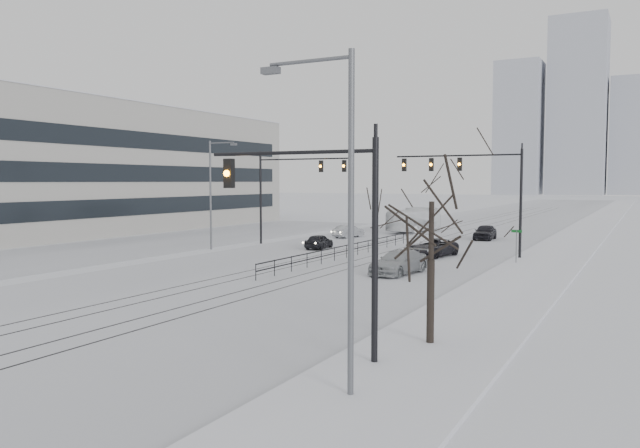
{
  "coord_description": "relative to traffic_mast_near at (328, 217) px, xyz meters",
  "views": [
    {
      "loc": [
        19.73,
        -11.37,
        5.69
      ],
      "look_at": [
        2.82,
        20.49,
        3.2
      ],
      "focal_mm": 35.0,
      "sensor_mm": 36.0,
      "label": 1
    }
  ],
  "objects": [
    {
      "name": "road",
      "position": [
        -10.79,
        54.0,
        -4.55
      ],
      "size": [
        22.0,
        260.0,
        0.02
      ],
      "primitive_type": "cube",
      "color": "silver",
      "rests_on": "ground"
    },
    {
      "name": "sidewalk_east",
      "position": [
        2.71,
        54.0,
        -4.48
      ],
      "size": [
        5.0,
        260.0,
        0.16
      ],
      "primitive_type": "cube",
      "color": "silver",
      "rests_on": "ground"
    },
    {
      "name": "curb",
      "position": [
        0.26,
        54.0,
        -4.5
      ],
      "size": [
        0.1,
        260.0,
        0.12
      ],
      "primitive_type": "cube",
      "color": "gray",
      "rests_on": "ground"
    },
    {
      "name": "parking_strip",
      "position": [
        -30.79,
        29.0,
        -4.55
      ],
      "size": [
        14.0,
        60.0,
        0.03
      ],
      "primitive_type": "cube",
      "color": "silver",
      "rests_on": "ground"
    },
    {
      "name": "tram_rails",
      "position": [
        -10.79,
        34.0,
        -4.54
      ],
      "size": [
        5.3,
        180.0,
        0.01
      ],
      "color": "black",
      "rests_on": "ground"
    },
    {
      "name": "office_building",
      "position": [
        -48.76,
        29.0,
        2.5
      ],
      "size": [
        20.2,
        62.2,
        14.11
      ],
      "color": "#AFADA5",
      "rests_on": "ground"
    },
    {
      "name": "skyline",
      "position": [
        -5.77,
        267.63,
        26.08
      ],
      "size": [
        96.0,
        48.0,
        72.0
      ],
      "color": "#A6ABB6",
      "rests_on": "ground"
    },
    {
      "name": "traffic_mast_near",
      "position": [
        0.0,
        0.0,
        0.0
      ],
      "size": [
        6.1,
        0.37,
        7.0
      ],
      "color": "black",
      "rests_on": "ground"
    },
    {
      "name": "traffic_mast_ne",
      "position": [
        -2.64,
        29.0,
        1.2
      ],
      "size": [
        9.6,
        0.37,
        8.0
      ],
      "color": "black",
      "rests_on": "ground"
    },
    {
      "name": "traffic_mast_nw",
      "position": [
        -19.31,
        30.0,
        1.01
      ],
      "size": [
        9.1,
        0.37,
        8.0
      ],
      "color": "black",
      "rests_on": "ground"
    },
    {
      "name": "street_light_east",
      "position": [
        1.91,
        -3.0,
        0.65
      ],
      "size": [
        2.73,
        0.25,
        9.0
      ],
      "color": "#595B60",
      "rests_on": "ground"
    },
    {
      "name": "street_light_west",
      "position": [
        -22.99,
        24.0,
        0.65
      ],
      "size": [
        2.73,
        0.25,
        9.0
      ],
      "color": "#595B60",
      "rests_on": "ground"
    },
    {
      "name": "bare_tree",
      "position": [
        2.41,
        3.0,
        -0.07
      ],
      "size": [
        4.4,
        4.4,
        6.1
      ],
      "color": "black",
      "rests_on": "ground"
    },
    {
      "name": "median_fence",
      "position": [
        -10.79,
        24.0,
        -4.04
      ],
      "size": [
        0.06,
        24.0,
        1.0
      ],
      "color": "black",
      "rests_on": "ground"
    },
    {
      "name": "street_sign",
      "position": [
        1.01,
        26.0,
        -2.96
      ],
      "size": [
        0.7,
        0.06,
        2.4
      ],
      "color": "#595B60",
      "rests_on": "ground"
    },
    {
      "name": "sedan_sb_inner",
      "position": [
        -15.54,
        28.59,
        -3.95
      ],
      "size": [
        1.81,
        3.73,
        1.23
      ],
      "primitive_type": "imported",
      "rotation": [
        0.0,
        0.0,
        3.24
      ],
      "color": "black",
      "rests_on": "ground"
    },
    {
      "name": "sedan_sb_outer",
      "position": [
        -17.82,
        39.19,
        -3.94
      ],
      "size": [
        2.03,
        3.98,
        1.25
      ],
      "primitive_type": "imported",
      "rotation": [
        0.0,
        0.0,
        2.95
      ],
      "color": "#9EA0A5",
      "rests_on": "ground"
    },
    {
      "name": "sedan_nb_front",
      "position": [
        -5.4,
        27.79,
        -3.89
      ],
      "size": [
        3.08,
        5.16,
        1.34
      ],
      "primitive_type": "imported",
      "rotation": [
        0.0,
        0.0,
        -0.19
      ],
      "color": "black",
      "rests_on": "ground"
    },
    {
      "name": "sedan_nb_right",
      "position": [
        -4.55,
        18.35,
        -3.85
      ],
      "size": [
        2.72,
        5.18,
        1.43
      ],
      "primitive_type": "imported",
      "rotation": [
        0.0,
        0.0,
        -0.15
      ],
      "color": "#9FA3A7",
      "rests_on": "ground"
    },
    {
      "name": "sedan_nb_far",
      "position": [
        -5.14,
        43.37,
        -3.83
      ],
      "size": [
        1.86,
        4.35,
        1.46
      ],
      "primitive_type": "imported",
      "rotation": [
        0.0,
        0.0,
        0.03
      ],
      "color": "black",
      "rests_on": "ground"
    },
    {
      "name": "box_truck",
      "position": [
        -14.35,
        49.06,
        -3.23
      ],
      "size": [
        3.3,
        9.72,
        2.66
      ],
      "primitive_type": "imported",
      "rotation": [
        0.0,
        0.0,
        3.03
      ],
      "color": "white",
      "rests_on": "ground"
    }
  ]
}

